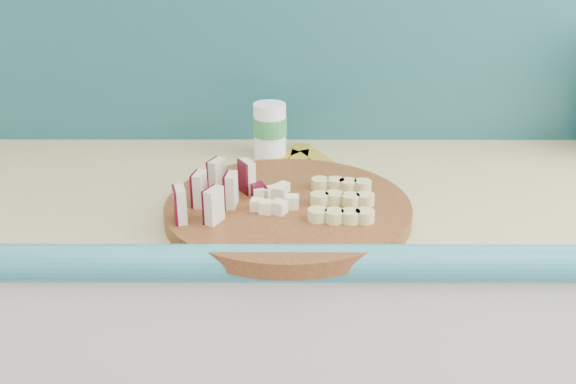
% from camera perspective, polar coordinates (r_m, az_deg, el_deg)
% --- Properties ---
extents(kitchen_counter, '(2.20, 0.63, 0.91)m').
position_cam_1_polar(kitchen_counter, '(1.51, 9.36, -15.54)').
color(kitchen_counter, silver).
rests_on(kitchen_counter, ground).
extents(backsplash, '(2.20, 0.02, 0.50)m').
position_cam_1_polar(backsplash, '(1.48, 9.51, 13.95)').
color(backsplash, teal).
rests_on(backsplash, kitchen_counter).
extents(cutting_board, '(0.46, 0.46, 0.03)m').
position_cam_1_polar(cutting_board, '(1.12, -0.00, -1.56)').
color(cutting_board, '#4A2010').
rests_on(cutting_board, kitchen_counter).
extents(apple_wedges, '(0.12, 0.17, 0.06)m').
position_cam_1_polar(apple_wedges, '(1.10, -6.53, 0.21)').
color(apple_wedges, beige).
rests_on(apple_wedges, cutting_board).
extents(apple_chunks, '(0.06, 0.07, 0.02)m').
position_cam_1_polar(apple_chunks, '(1.12, -1.43, -0.40)').
color(apple_chunks, '#FFF4CB').
rests_on(apple_chunks, cutting_board).
extents(banana_slices, '(0.12, 0.17, 0.02)m').
position_cam_1_polar(banana_slices, '(1.11, 4.76, -0.64)').
color(banana_slices, '#CCC57C').
rests_on(banana_slices, cutting_board).
extents(canister, '(0.07, 0.07, 0.12)m').
position_cam_1_polar(canister, '(1.39, -1.63, 5.59)').
color(canister, white).
rests_on(canister, kitchen_counter).
extents(banana_peel, '(0.25, 0.21, 0.01)m').
position_cam_1_polar(banana_peel, '(1.37, 0.83, 2.75)').
color(banana_peel, gold).
rests_on(banana_peel, kitchen_counter).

